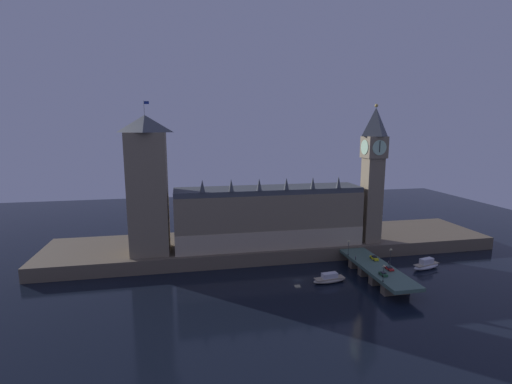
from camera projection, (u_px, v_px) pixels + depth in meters
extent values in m
plane|color=black|center=(298.00, 280.00, 151.37)|extent=(400.00, 400.00, 0.00)
cube|color=brown|center=(275.00, 244.00, 188.52)|extent=(220.00, 42.00, 6.23)
cube|color=#7F7056|center=(268.00, 219.00, 176.21)|extent=(87.56, 19.22, 25.35)
cube|color=tan|center=(273.00, 241.00, 168.19)|extent=(87.56, 0.20, 9.13)
cube|color=#42474C|center=(269.00, 190.00, 173.83)|extent=(87.56, 17.69, 2.40)
cone|color=#42474C|center=(202.00, 186.00, 159.23)|extent=(2.40, 2.40, 5.58)
cone|color=#42474C|center=(231.00, 185.00, 161.64)|extent=(2.40, 2.40, 5.58)
cone|color=#42474C|center=(259.00, 184.00, 164.05)|extent=(2.40, 2.40, 5.58)
cone|color=#42474C|center=(286.00, 184.00, 166.46)|extent=(2.40, 2.40, 5.58)
cone|color=#42474C|center=(313.00, 183.00, 168.87)|extent=(2.40, 2.40, 5.58)
cone|color=#42474C|center=(339.00, 182.00, 171.28)|extent=(2.40, 2.40, 5.58)
cube|color=#7F7056|center=(371.00, 200.00, 180.17)|extent=(8.17, 8.17, 41.20)
cube|color=#7F7056|center=(374.00, 147.00, 175.78)|extent=(9.64, 9.64, 10.16)
cylinder|color=#B7E5B7|center=(380.00, 148.00, 171.00)|extent=(6.96, 0.25, 6.96)
cylinder|color=#B7E5B7|center=(369.00, 147.00, 180.56)|extent=(6.96, 0.25, 6.96)
cylinder|color=#B7E5B7|center=(384.00, 147.00, 176.74)|extent=(0.25, 6.96, 6.96)
cylinder|color=#B7E5B7|center=(365.00, 147.00, 174.83)|extent=(0.25, 6.96, 6.96)
cube|color=black|center=(380.00, 147.00, 170.73)|extent=(0.36, 0.10, 5.22)
pyramid|color=#42474C|center=(376.00, 122.00, 173.77)|extent=(9.64, 9.64, 13.37)
sphere|color=gold|center=(376.00, 106.00, 172.49)|extent=(1.60, 1.60, 1.60)
cube|color=#7F7056|center=(148.00, 194.00, 163.00)|extent=(16.60, 16.60, 53.42)
pyramid|color=#42474C|center=(145.00, 124.00, 157.82)|extent=(16.93, 16.93, 7.31)
cylinder|color=#99999E|center=(144.00, 108.00, 156.68)|extent=(0.24, 0.24, 6.00)
cube|color=navy|center=(146.00, 103.00, 156.53)|extent=(2.00, 0.08, 1.20)
cube|color=#476656|center=(377.00, 268.00, 151.90)|extent=(12.32, 46.00, 1.40)
cube|color=brown|center=(395.00, 288.00, 139.05)|extent=(10.47, 3.20, 4.23)
cube|color=brown|center=(382.00, 279.00, 147.94)|extent=(10.47, 3.20, 4.23)
cube|color=brown|center=(371.00, 270.00, 156.83)|extent=(10.47, 3.20, 4.23)
cube|color=brown|center=(361.00, 262.00, 165.72)|extent=(10.47, 3.20, 4.23)
cube|color=#235633|center=(383.00, 274.00, 141.99)|extent=(1.93, 3.82, 0.81)
cube|color=black|center=(383.00, 272.00, 141.89)|extent=(1.58, 1.72, 0.45)
cylinder|color=black|center=(379.00, 274.00, 143.01)|extent=(0.22, 0.64, 0.64)
cylinder|color=black|center=(384.00, 273.00, 143.36)|extent=(0.22, 0.64, 0.64)
cylinder|color=black|center=(383.00, 276.00, 140.72)|extent=(0.22, 0.64, 0.64)
cylinder|color=black|center=(387.00, 276.00, 141.07)|extent=(0.22, 0.64, 0.64)
cube|color=red|center=(389.00, 269.00, 147.70)|extent=(1.97, 4.06, 0.70)
cube|color=black|center=(389.00, 267.00, 147.60)|extent=(1.61, 1.83, 0.45)
cylinder|color=black|center=(393.00, 270.00, 146.70)|extent=(0.22, 0.64, 0.64)
cylinder|color=black|center=(389.00, 270.00, 146.34)|extent=(0.22, 0.64, 0.64)
cylinder|color=black|center=(390.00, 268.00, 149.13)|extent=(0.22, 0.64, 0.64)
cylinder|color=black|center=(385.00, 268.00, 148.77)|extent=(0.22, 0.64, 0.64)
cube|color=yellow|center=(374.00, 258.00, 159.27)|extent=(1.87, 4.71, 0.89)
cube|color=black|center=(374.00, 257.00, 159.16)|extent=(1.54, 2.12, 0.45)
cylinder|color=black|center=(378.00, 260.00, 158.09)|extent=(0.22, 0.64, 0.64)
cylinder|color=black|center=(374.00, 260.00, 157.74)|extent=(0.22, 0.64, 0.64)
cylinder|color=black|center=(374.00, 257.00, 160.91)|extent=(0.22, 0.64, 0.64)
cylinder|color=black|center=(371.00, 258.00, 160.56)|extent=(0.22, 0.64, 0.64)
cylinder|color=black|center=(389.00, 264.00, 153.18)|extent=(0.28, 0.28, 0.76)
cylinder|color=#47384C|center=(389.00, 262.00, 153.06)|extent=(0.38, 0.38, 0.63)
sphere|color=tan|center=(389.00, 261.00, 152.99)|extent=(0.21, 0.21, 0.21)
cylinder|color=black|center=(356.00, 259.00, 158.67)|extent=(0.28, 0.28, 0.87)
cylinder|color=#47384C|center=(356.00, 257.00, 158.53)|extent=(0.38, 0.38, 0.73)
sphere|color=tan|center=(356.00, 256.00, 158.45)|extent=(0.24, 0.24, 0.24)
cylinder|color=#2D3333|center=(383.00, 281.00, 136.39)|extent=(0.56, 0.56, 0.50)
cylinder|color=#2D3333|center=(383.00, 274.00, 135.91)|extent=(0.18, 0.18, 5.18)
sphere|color=#F9E5A3|center=(384.00, 266.00, 135.37)|extent=(0.60, 0.60, 0.60)
sphere|color=#F9E5A3|center=(383.00, 267.00, 135.35)|extent=(0.44, 0.44, 0.44)
sphere|color=#F9E5A3|center=(385.00, 266.00, 135.52)|extent=(0.44, 0.44, 0.44)
cylinder|color=#2D3333|center=(390.00, 264.00, 152.86)|extent=(0.56, 0.56, 0.50)
cylinder|color=#2D3333|center=(390.00, 257.00, 152.32)|extent=(0.18, 0.18, 5.79)
sphere|color=#F9E5A3|center=(391.00, 249.00, 151.73)|extent=(0.60, 0.60, 0.60)
sphere|color=#F9E5A3|center=(390.00, 250.00, 151.71)|extent=(0.44, 0.44, 0.44)
sphere|color=#F9E5A3|center=(392.00, 250.00, 151.88)|extent=(0.44, 0.44, 0.44)
cylinder|color=#2D3333|center=(348.00, 255.00, 164.84)|extent=(0.56, 0.56, 0.50)
cylinder|color=#2D3333|center=(348.00, 248.00, 164.33)|extent=(0.18, 0.18, 5.54)
sphere|color=#F9E5A3|center=(349.00, 241.00, 163.76)|extent=(0.60, 0.60, 0.60)
sphere|color=#F9E5A3|center=(348.00, 242.00, 163.73)|extent=(0.44, 0.44, 0.44)
sphere|color=#F9E5A3|center=(350.00, 242.00, 163.91)|extent=(0.44, 0.44, 0.44)
ellipsoid|color=#B2A893|center=(329.00, 280.00, 149.28)|extent=(14.43, 5.80, 1.98)
cube|color=tan|center=(330.00, 278.00, 149.13)|extent=(12.66, 4.76, 0.24)
cube|color=silver|center=(330.00, 275.00, 148.94)|extent=(6.57, 3.35, 1.98)
ellipsoid|color=white|center=(426.00, 266.00, 163.54)|extent=(14.86, 7.64, 2.41)
cube|color=tan|center=(426.00, 264.00, 163.36)|extent=(12.99, 6.39, 0.24)
cube|color=silver|center=(427.00, 261.00, 163.13)|extent=(6.87, 4.14, 2.41)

